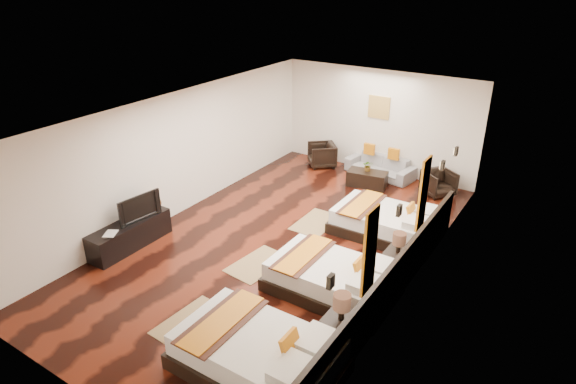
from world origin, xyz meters
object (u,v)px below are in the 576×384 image
Objects in this scene: tv_console at (130,234)px; nightstand_b at (397,261)px; bed_near at (259,354)px; table_plant at (368,166)px; book at (105,234)px; tv at (137,207)px; figurine at (153,202)px; bed_mid at (333,278)px; armchair_right at (439,183)px; coffee_table at (367,179)px; bed_far at (387,222)px; sofa at (380,166)px; nightstand_a at (340,330)px; armchair_left at (322,155)px.

nightstand_b is at bearing 21.46° from tv_console.
table_plant is (-1.44, 6.78, 0.24)m from bed_near.
book is at bearing 169.67° from bed_near.
tv is 2.57× the size of figurine.
bed_mid is 3.17× the size of armchair_right.
bed_mid is 4.74m from coffee_table.
bed_far is 5.19m from tv.
sofa is 0.84m from coffee_table.
nightstand_a is (0.75, -1.18, 0.05)m from bed_mid.
bed_far is (-0.00, 4.64, -0.02)m from bed_near.
armchair_left reaches higher than armchair_right.
nightstand_b is at bearing -61.21° from bed_far.
nightstand_a is 2.25m from nightstand_b.
sofa is (-1.42, 2.92, -0.02)m from bed_far.
armchair_left is at bearing -3.34° from tv.
figurine is (0.00, 0.68, 0.46)m from tv_console.
bed_near is 3.36m from nightstand_b.
bed_near reaches higher than armchair_left.
figurine reaches higher than book.
nightstand_b reaches higher than coffee_table.
bed_near is 2.34× the size of coffee_table.
book is at bearing -153.05° from nightstand_b.
armchair_right is (1.72, -0.37, 0.04)m from sofa.
bed_mid is 2.21× the size of coffee_table.
bed_far is 2.20× the size of coffee_table.
book is 0.42× the size of armchair_right.
nightstand_a is at bearing 3.03° from book.
bed_mid is 4.23m from figurine.
bed_mid is 5.96m from armchair_left.
armchair_left is at bearing 124.08° from armchair_right.
sofa is at bearing 90.00° from coffee_table.
bed_far is at bearing -150.71° from armchair_right.
nightstand_b is 0.90× the size of coffee_table.
coffee_table is at bearing -20.76° from tv.
tv reaches higher than bed_mid.
nightstand_a reaches higher than bed_near.
tv reaches higher than armchair_left.
tv is (-4.90, 0.54, 0.48)m from nightstand_a.
figurine is at bearing 168.69° from nightstand_a.
tv_console is at bearing -51.70° from armchair_left.
nightstand_b is 3.94m from armchair_right.
bed_far is 7.73× the size of table_plant.
nightstand_a is (0.75, -3.61, 0.05)m from bed_far.
nightstand_b is 4.13m from table_plant.
tv_console is 7.39m from armchair_right.
coffee_table is (2.73, 5.16, -0.62)m from tv.
figurine is 5.51m from table_plant.
bed_near reaches higher than book.
coffee_table is 3.51× the size of table_plant.
coffee_table is (-1.72, -0.46, -0.12)m from armchair_right.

